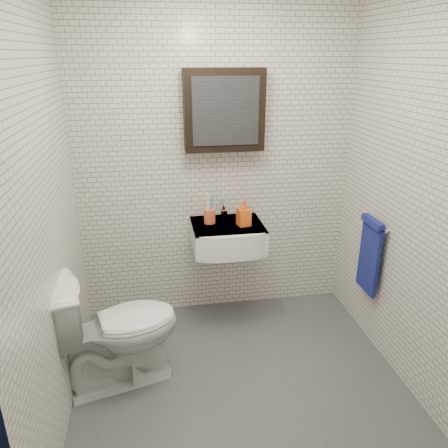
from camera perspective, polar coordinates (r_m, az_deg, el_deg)
name	(u,v)px	position (r m, az deg, el deg)	size (l,w,h in m)	color
ground	(239,379)	(3.18, 2.03, -19.63)	(2.20, 2.00, 0.01)	#46474D
room_shell	(243,172)	(2.48, 2.47, 6.74)	(2.22, 2.02, 2.51)	silver
washbasin	(228,237)	(3.41, 0.56, -1.73)	(0.55, 0.50, 0.20)	white
faucet	(224,209)	(3.53, 0.01, 1.92)	(0.06, 0.20, 0.15)	silver
mirror_cabinet	(224,110)	(3.35, 0.02, 14.63)	(0.60, 0.15, 0.60)	black
towel_rail	(370,252)	(3.40, 18.52, -3.54)	(0.09, 0.30, 0.58)	silver
toothbrush_cup	(210,215)	(3.41, -1.88, 1.12)	(0.11, 0.11, 0.24)	#C55431
soap_bottle	(244,213)	(3.35, 2.60, 1.49)	(0.09, 0.10, 0.21)	#DE5617
toilet	(116,328)	(3.03, -13.89, -13.06)	(0.46, 0.81, 0.83)	white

